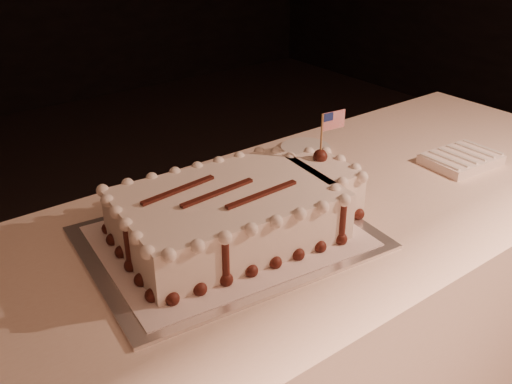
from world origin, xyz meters
TOP-DOWN VIEW (x-y plane):
  - banquet_table at (0.00, 0.60)m, footprint 2.40×0.80m
  - cake_board at (-0.09, 0.61)m, footprint 0.67×0.53m
  - doily at (-0.09, 0.61)m, footprint 0.60×0.48m
  - sheet_cake at (-0.06, 0.61)m, footprint 0.61×0.38m
  - napkin_stack at (0.68, 0.53)m, footprint 0.22×0.17m
  - side_plate at (0.39, 0.88)m, footprint 0.15×0.15m

SIDE VIEW (x-z plane):
  - banquet_table at x=0.00m, z-range 0.00..0.75m
  - cake_board at x=-0.09m, z-range 0.75..0.76m
  - side_plate at x=0.39m, z-range 0.75..0.76m
  - doily at x=-0.09m, z-range 0.76..0.76m
  - napkin_stack at x=0.68m, z-range 0.75..0.78m
  - sheet_cake at x=-0.06m, z-range 0.70..0.93m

